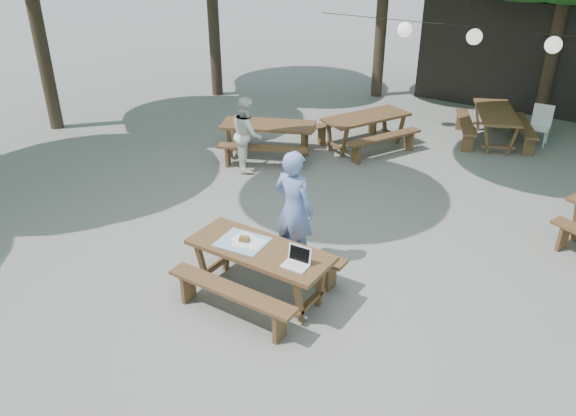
% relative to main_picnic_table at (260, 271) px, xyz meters
% --- Properties ---
extents(ground, '(80.00, 80.00, 0.00)m').
position_rel_main_picnic_table_xyz_m(ground, '(0.63, 1.45, -0.39)').
color(ground, slate).
rests_on(ground, ground).
extents(pavilion, '(6.00, 3.00, 2.80)m').
position_rel_main_picnic_table_xyz_m(pavilion, '(1.13, 11.95, 1.01)').
color(pavilion, black).
rests_on(pavilion, ground).
extents(main_picnic_table, '(2.00, 1.58, 0.75)m').
position_rel_main_picnic_table_xyz_m(main_picnic_table, '(0.00, 0.00, 0.00)').
color(main_picnic_table, '#542F1D').
rests_on(main_picnic_table, ground).
extents(picnic_table_nw, '(2.38, 2.21, 0.75)m').
position_rel_main_picnic_table_xyz_m(picnic_table_nw, '(-2.81, 4.26, 0.00)').
color(picnic_table_nw, '#542F1D').
rests_on(picnic_table_nw, ground).
extents(picnic_table_far_w, '(2.24, 2.39, 0.75)m').
position_rel_main_picnic_table_xyz_m(picnic_table_far_w, '(-1.28, 5.91, 0.00)').
color(picnic_table_far_w, '#542F1D').
rests_on(picnic_table_far_w, ground).
extents(picnic_table_far_e, '(2.20, 2.37, 0.75)m').
position_rel_main_picnic_table_xyz_m(picnic_table_far_e, '(1.08, 7.84, 0.00)').
color(picnic_table_far_e, '#542F1D').
rests_on(picnic_table_far_e, ground).
extents(woman, '(0.68, 0.47, 1.81)m').
position_rel_main_picnic_table_xyz_m(woman, '(-0.06, 0.95, 0.52)').
color(woman, '#7894DB').
rests_on(woman, ground).
extents(second_person, '(0.93, 0.93, 1.53)m').
position_rel_main_picnic_table_xyz_m(second_person, '(-2.79, 3.47, 0.38)').
color(second_person, white).
rests_on(second_person, ground).
extents(plastic_chair, '(0.45, 0.45, 0.90)m').
position_rel_main_picnic_table_xyz_m(plastic_chair, '(1.98, 8.26, -0.13)').
color(plastic_chair, white).
rests_on(plastic_chair, ground).
extents(laptop, '(0.34, 0.28, 0.24)m').
position_rel_main_picnic_table_xyz_m(laptop, '(0.64, -0.07, 0.42)').
color(laptop, white).
rests_on(laptop, main_picnic_table).
extents(tabletop_clutter, '(0.70, 0.61, 0.08)m').
position_rel_main_picnic_table_xyz_m(tabletop_clutter, '(-0.28, 0.01, 0.37)').
color(tabletop_clutter, '#367FBA').
rests_on(tabletop_clutter, main_picnic_table).
extents(paper_lanterns, '(9.00, 0.34, 0.38)m').
position_rel_main_picnic_table_xyz_m(paper_lanterns, '(0.44, 7.45, 2.02)').
color(paper_lanterns, black).
rests_on(paper_lanterns, ground).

